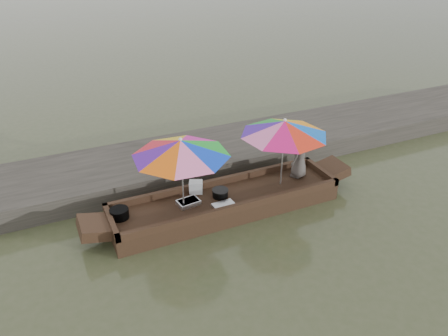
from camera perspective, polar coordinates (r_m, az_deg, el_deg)
name	(u,v)px	position (r m, az deg, el deg)	size (l,w,h in m)	color
water	(226,211)	(9.40, 0.26, -5.63)	(80.00, 80.00, 0.00)	#3C4427
dock	(189,158)	(11.04, -4.56, 1.28)	(22.00, 2.20, 0.50)	#2D2B26
boat_hull	(226,204)	(9.31, 0.26, -4.74)	(4.91, 1.20, 0.35)	black
cooking_pot	(119,213)	(8.77, -13.51, -5.79)	(0.37, 0.37, 0.19)	black
tray_crayfish	(188,202)	(8.99, -4.67, -4.50)	(0.45, 0.31, 0.09)	silver
tray_scallop	(224,206)	(8.88, 0.02, -4.96)	(0.45, 0.31, 0.06)	silver
charcoal_grill	(220,193)	(9.19, -0.50, -3.34)	(0.33, 0.33, 0.15)	black
supply_bag	(196,187)	(9.33, -3.69, -2.49)	(0.28, 0.22, 0.26)	silver
vendor	(300,153)	(9.89, 9.88, 1.90)	(0.56, 0.37, 1.14)	#4C4641
umbrella_bow	(182,174)	(8.52, -5.49, -0.81)	(1.90, 1.90, 1.55)	#E514A0
umbrella_stern	(283,152)	(9.40, 7.66, 2.02)	(1.86, 1.86, 1.55)	orange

